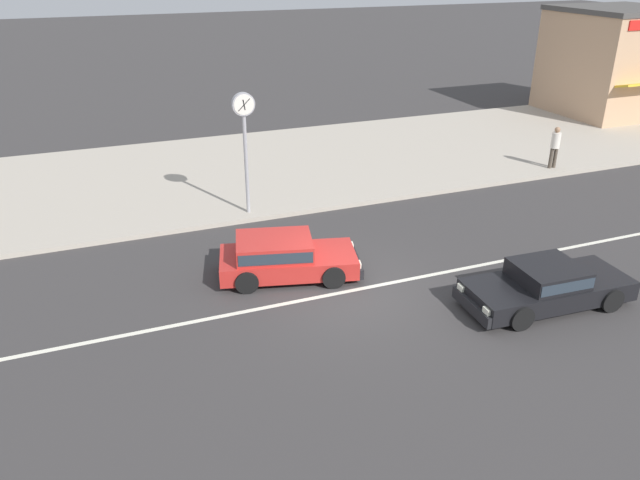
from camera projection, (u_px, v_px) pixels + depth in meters
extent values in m
plane|color=#383535|center=(347.00, 292.00, 15.91)|extent=(160.00, 160.00, 0.00)
cube|color=silver|center=(347.00, 291.00, 15.91)|extent=(50.40, 0.14, 0.01)
cube|color=#ADA393|center=(243.00, 170.00, 24.49)|extent=(68.00, 10.00, 0.15)
cube|color=black|center=(547.00, 289.00, 15.20)|extent=(4.15, 1.83, 0.48)
cube|color=black|center=(548.00, 273.00, 14.99)|extent=(1.60, 1.54, 0.42)
cube|color=#28333D|center=(548.00, 273.00, 14.99)|extent=(1.54, 1.57, 0.27)
cube|color=black|center=(471.00, 307.00, 14.64)|extent=(0.20, 1.60, 0.28)
cube|color=white|center=(487.00, 311.00, 14.07)|extent=(0.09, 0.24, 0.14)
cube|color=white|center=(461.00, 288.00, 15.05)|extent=(0.09, 0.24, 0.14)
cylinder|color=black|center=(521.00, 318.00, 14.21)|extent=(0.61, 0.25, 0.60)
cylinder|color=black|center=(484.00, 286.00, 15.54)|extent=(0.61, 0.25, 0.60)
cylinder|color=black|center=(611.00, 300.00, 14.94)|extent=(0.61, 0.25, 0.60)
cylinder|color=black|center=(568.00, 271.00, 16.27)|extent=(0.61, 0.25, 0.60)
cube|color=red|center=(288.00, 262.00, 16.54)|extent=(3.87, 2.49, 0.48)
cube|color=red|center=(274.00, 247.00, 16.30)|extent=(2.27, 1.93, 0.46)
cube|color=#28333D|center=(274.00, 247.00, 16.30)|extent=(2.20, 1.94, 0.29)
cube|color=black|center=(356.00, 261.00, 16.78)|extent=(0.52, 1.60, 0.28)
cube|color=white|center=(352.00, 245.00, 17.22)|extent=(0.14, 0.25, 0.14)
cube|color=white|center=(359.00, 264.00, 16.17)|extent=(0.14, 0.25, 0.14)
cylinder|color=black|center=(326.00, 250.00, 17.41)|extent=(0.64, 0.36, 0.60)
cylinder|color=black|center=(334.00, 277.00, 16.00)|extent=(0.64, 0.36, 0.60)
cylinder|color=black|center=(246.00, 255.00, 17.17)|extent=(0.64, 0.36, 0.60)
cylinder|color=black|center=(247.00, 282.00, 15.75)|extent=(0.64, 0.36, 0.60)
cylinder|color=#9E9EA3|center=(246.00, 165.00, 19.70)|extent=(0.12, 0.12, 3.18)
cylinder|color=#9E9EA3|center=(243.00, 104.00, 18.88)|extent=(0.71, 0.18, 0.71)
cylinder|color=white|center=(244.00, 105.00, 18.80)|extent=(0.62, 0.02, 0.62)
cylinder|color=white|center=(242.00, 103.00, 18.96)|extent=(0.62, 0.02, 0.62)
cube|color=black|center=(244.00, 105.00, 18.79)|extent=(0.08, 0.01, 0.32)
cube|color=black|center=(244.00, 105.00, 18.79)|extent=(0.38, 0.01, 0.37)
cylinder|color=#4C4238|center=(551.00, 158.00, 24.31)|extent=(0.14, 0.14, 0.81)
cylinder|color=#4C4238|center=(555.00, 158.00, 24.38)|extent=(0.14, 0.14, 0.81)
cylinder|color=silver|center=(556.00, 140.00, 24.05)|extent=(0.34, 0.34, 0.60)
sphere|color=#997051|center=(558.00, 130.00, 23.88)|extent=(0.22, 0.22, 0.22)
cube|color=tan|center=(614.00, 63.00, 32.07)|extent=(5.59, 5.45, 4.99)
cube|color=#474442|center=(624.00, 9.00, 30.97)|extent=(5.70, 5.55, 0.24)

